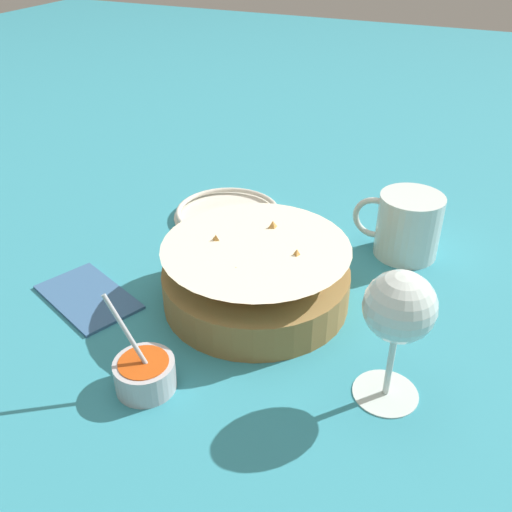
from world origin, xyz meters
TOP-DOWN VIEW (x-y plane):
  - ground_plane at (0.00, 0.00)m, footprint 4.00×4.00m
  - food_basket at (0.03, 0.03)m, footprint 0.24×0.24m
  - sauce_cup at (0.08, 0.22)m, footprint 0.07×0.07m
  - wine_glass at (-0.17, 0.12)m, footprint 0.07×0.07m
  - beer_mug at (-0.12, -0.17)m, footprint 0.13×0.09m
  - side_plate at (0.17, -0.16)m, footprint 0.18×0.18m
  - napkin at (0.24, 0.12)m, footprint 0.16×0.13m

SIDE VIEW (x-z plane):
  - ground_plane at x=0.00m, z-range 0.00..0.00m
  - napkin at x=0.24m, z-range 0.00..0.01m
  - side_plate at x=0.17m, z-range 0.00..0.01m
  - sauce_cup at x=0.08m, z-range -0.04..0.08m
  - food_basket at x=0.03m, z-range -0.01..0.08m
  - beer_mug at x=-0.12m, z-range 0.00..0.09m
  - wine_glass at x=-0.17m, z-range 0.03..0.19m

